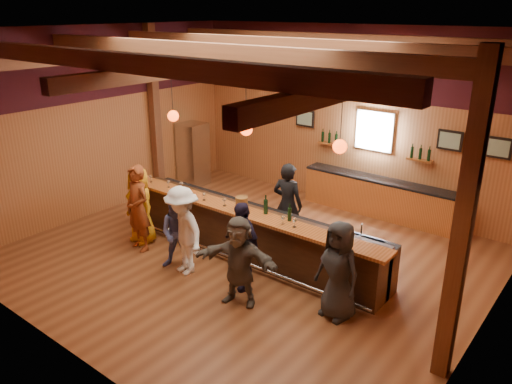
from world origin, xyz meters
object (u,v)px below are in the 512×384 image
at_px(customer_redvest, 138,208).
at_px(stainless_fridge, 193,154).
at_px(ice_bucket, 242,203).
at_px(customer_navy, 242,245).
at_px(customer_brown, 239,261).
at_px(back_bar_cabinet, 380,198).
at_px(customer_orange, 140,205).
at_px(customer_denim, 179,233).
at_px(customer_white, 183,231).
at_px(customer_dark, 338,270).
at_px(bottle_a, 266,206).
at_px(bar_counter, 252,232).
at_px(bartender, 288,205).

bearing_deg(customer_redvest, stainless_fridge, 126.61).
bearing_deg(customer_redvest, ice_bucket, 32.12).
relative_size(customer_navy, customer_brown, 1.03).
bearing_deg(back_bar_cabinet, customer_orange, -127.53).
height_order(stainless_fridge, customer_denim, stainless_fridge).
distance_m(back_bar_cabinet, customer_redvest, 5.82).
bearing_deg(customer_orange, customer_white, -4.73).
distance_m(customer_white, customer_dark, 3.10).
relative_size(customer_orange, customer_brown, 1.04).
height_order(customer_redvest, bottle_a, customer_redvest).
xyz_separation_m(bar_counter, bottle_a, (0.47, -0.17, 0.74)).
bearing_deg(customer_dark, customer_redvest, -163.11).
distance_m(back_bar_cabinet, customer_denim, 5.26).
height_order(customer_redvest, bartender, customer_redvest).
relative_size(stainless_fridge, customer_brown, 1.11).
xyz_separation_m(stainless_fridge, ice_bucket, (4.10, -2.76, 0.34)).
xyz_separation_m(customer_redvest, customer_brown, (2.99, -0.29, -0.12)).
distance_m(bartender, bottle_a, 1.10).
xyz_separation_m(bar_counter, ice_bucket, (-0.02, -0.31, 0.72)).
bearing_deg(bartender, customer_brown, 96.54).
relative_size(customer_navy, ice_bucket, 6.28).
xyz_separation_m(customer_denim, ice_bucket, (0.78, 0.99, 0.50)).
height_order(back_bar_cabinet, customer_denim, customer_denim).
distance_m(bar_counter, customer_navy, 1.30).
relative_size(customer_orange, customer_denim, 1.13).
bearing_deg(stainless_fridge, bartender, -19.85).
relative_size(customer_dark, bottle_a, 4.48).
bearing_deg(customer_orange, bottle_a, 24.75).
xyz_separation_m(customer_brown, bartender, (-0.66, 2.40, 0.11)).
bearing_deg(customer_white, customer_orange, 179.67).
bearing_deg(stainless_fridge, customer_redvest, -60.86).
distance_m(customer_brown, ice_bucket, 1.61).
relative_size(bar_counter, bottle_a, 16.56).
relative_size(ice_bucket, bottle_a, 0.70).
bearing_deg(bartender, bar_counter, 63.41).
bearing_deg(customer_denim, customer_redvest, 143.81).
relative_size(customer_denim, bartender, 0.81).
height_order(ice_bucket, bottle_a, bottle_a).
distance_m(customer_orange, customer_white, 1.77).
bearing_deg(customer_orange, bar_counter, 31.50).
xyz_separation_m(bar_counter, customer_orange, (-2.31, -0.98, 0.32)).
relative_size(customer_denim, customer_dark, 0.88).
xyz_separation_m(customer_white, bartender, (0.86, 2.25, 0.04)).
bearing_deg(customer_brown, bar_counter, 104.83).
xyz_separation_m(customer_orange, customer_navy, (2.95, -0.12, -0.01)).
bearing_deg(customer_navy, customer_denim, -157.68).
bearing_deg(customer_dark, customer_denim, -160.31).
bearing_deg(back_bar_cabinet, ice_bucket, -107.21).
bearing_deg(customer_orange, customer_dark, 10.13).
xyz_separation_m(customer_orange, customer_white, (1.72, -0.41, 0.04)).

